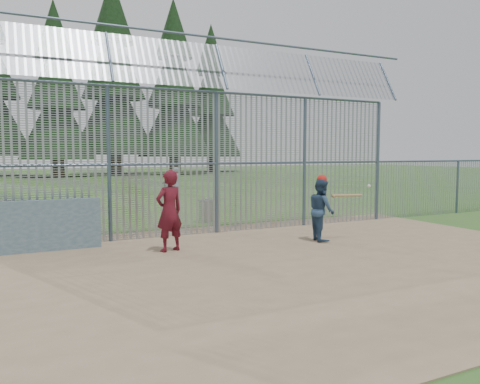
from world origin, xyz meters
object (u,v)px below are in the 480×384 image
batter (321,210)px  trash_can (206,211)px  dugout_wall (45,226)px  onlooker (169,211)px

batter → trash_can: bearing=32.5°
dugout_wall → trash_can: bearing=27.4°
batter → onlooker: 3.98m
onlooker → trash_can: (2.54, 3.93, -0.58)m
dugout_wall → batter: batter is taller
dugout_wall → trash_can: 5.78m
dugout_wall → onlooker: (2.59, -1.26, 0.34)m
dugout_wall → trash_can: dugout_wall is taller
dugout_wall → onlooker: onlooker is taller
batter → onlooker: bearing=97.7°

